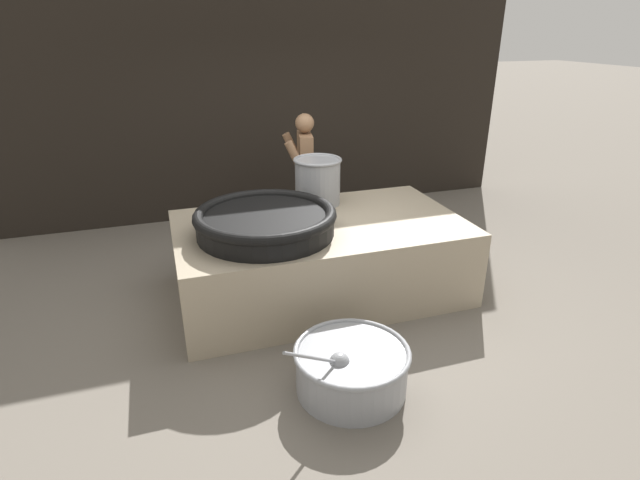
{
  "coord_description": "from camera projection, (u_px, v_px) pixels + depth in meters",
  "views": [
    {
      "loc": [
        -1.48,
        -4.5,
        2.65
      ],
      "look_at": [
        0.0,
        0.0,
        0.6
      ],
      "focal_mm": 28.0,
      "sensor_mm": 36.0,
      "label": 1
    }
  ],
  "objects": [
    {
      "name": "ground_plane",
      "position": [
        320.0,
        291.0,
        5.4
      ],
      "size": [
        60.0,
        60.0,
        0.0
      ],
      "primitive_type": "plane",
      "color": "slate"
    },
    {
      "name": "back_wall",
      "position": [
        259.0,
        76.0,
        7.05
      ],
      "size": [
        7.78,
        0.24,
        3.95
      ],
      "primitive_type": "cube",
      "color": "black",
      "rests_on": "ground_plane"
    },
    {
      "name": "hearth_platform",
      "position": [
        320.0,
        257.0,
        5.24
      ],
      "size": [
        2.92,
        1.68,
        0.8
      ],
      "color": "tan",
      "rests_on": "ground_plane"
    },
    {
      "name": "giant_wok_near",
      "position": [
        265.0,
        221.0,
        4.74
      ],
      "size": [
        1.36,
        1.36,
        0.25
      ],
      "color": "black",
      "rests_on": "hearth_platform"
    },
    {
      "name": "stock_pot",
      "position": [
        318.0,
        180.0,
        5.51
      ],
      "size": [
        0.53,
        0.53,
        0.52
      ],
      "color": "gray",
      "rests_on": "hearth_platform"
    },
    {
      "name": "cook",
      "position": [
        305.0,
        175.0,
        6.31
      ],
      "size": [
        0.45,
        0.65,
        1.67
      ],
      "rotation": [
        0.0,
        0.0,
        2.95
      ],
      "color": "#8C6647",
      "rests_on": "ground_plane"
    },
    {
      "name": "prep_bowl_vegetables",
      "position": [
        351.0,
        367.0,
        3.87
      ],
      "size": [
        1.09,
        0.91,
        0.74
      ],
      "color": "gray",
      "rests_on": "ground_plane"
    }
  ]
}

